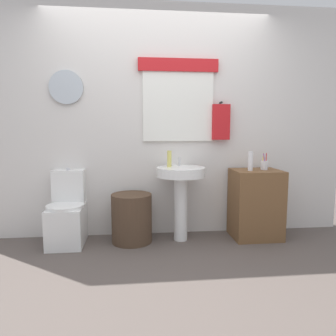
% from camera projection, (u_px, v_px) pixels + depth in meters
% --- Properties ---
extents(ground_plane, '(8.00, 8.00, 0.00)m').
position_uv_depth(ground_plane, '(169.00, 276.00, 2.62)').
color(ground_plane, '#564C47').
extents(back_wall, '(4.40, 0.18, 2.60)m').
position_uv_depth(back_wall, '(158.00, 121.00, 3.59)').
color(back_wall, silver).
rests_on(back_wall, ground_plane).
extents(toilet, '(0.38, 0.51, 0.80)m').
position_uv_depth(toilet, '(67.00, 216.00, 3.35)').
color(toilet, white).
rests_on(toilet, ground_plane).
extents(laundry_hamper, '(0.44, 0.44, 0.53)m').
position_uv_depth(laundry_hamper, '(132.00, 218.00, 3.39)').
color(laundry_hamper, '#4C3828').
rests_on(laundry_hamper, ground_plane).
extents(pedestal_sink, '(0.53, 0.53, 0.81)m').
position_uv_depth(pedestal_sink, '(181.00, 185.00, 3.40)').
color(pedestal_sink, white).
rests_on(pedestal_sink, ground_plane).
extents(faucet, '(0.03, 0.03, 0.10)m').
position_uv_depth(faucet, '(179.00, 162.00, 3.49)').
color(faucet, silver).
rests_on(faucet, pedestal_sink).
extents(wooden_cabinet, '(0.52, 0.44, 0.77)m').
position_uv_depth(wooden_cabinet, '(256.00, 204.00, 3.52)').
color(wooden_cabinet, brown).
rests_on(wooden_cabinet, ground_plane).
extents(soap_bottle, '(0.05, 0.05, 0.18)m').
position_uv_depth(soap_bottle, '(169.00, 159.00, 3.40)').
color(soap_bottle, '#DBD166').
rests_on(soap_bottle, pedestal_sink).
extents(lotion_bottle, '(0.05, 0.05, 0.21)m').
position_uv_depth(lotion_bottle, '(250.00, 161.00, 3.41)').
color(lotion_bottle, white).
rests_on(lotion_bottle, wooden_cabinet).
extents(toothbrush_cup, '(0.08, 0.08, 0.19)m').
position_uv_depth(toothbrush_cup, '(264.00, 165.00, 3.50)').
color(toothbrush_cup, silver).
rests_on(toothbrush_cup, wooden_cabinet).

